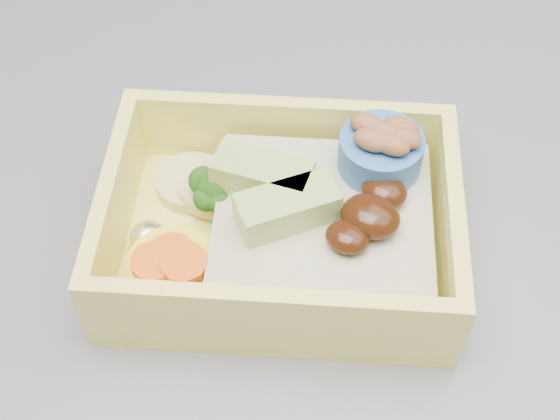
% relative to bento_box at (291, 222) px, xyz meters
% --- Properties ---
extents(bento_box, '(0.21, 0.18, 0.06)m').
position_rel_bento_box_xyz_m(bento_box, '(0.00, 0.00, 0.00)').
color(bento_box, '#FBF567').
rests_on(bento_box, island).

